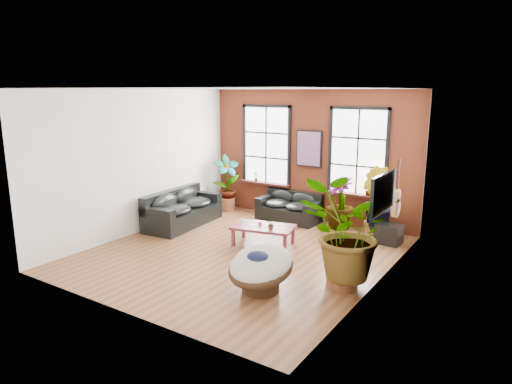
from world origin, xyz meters
TOP-DOWN VIEW (x-y plane):
  - room at (0.00, 0.15)m, footprint 6.04×6.54m
  - sofa_back at (-0.37, 2.85)m, footprint 1.71×0.86m
  - sofa_left at (-2.55, 0.92)m, footprint 1.17×2.38m
  - coffee_table at (0.11, 0.74)m, footprint 1.53×1.08m
  - papasan_chair at (1.39, -1.39)m, footprint 1.22×1.24m
  - poster at (0.00, 3.18)m, footprint 0.74×0.06m
  - tv_wall_unit at (2.93, 0.60)m, footprint 0.13×1.86m
  - media_box at (2.50, 2.39)m, footprint 0.58×0.49m
  - pot_back_left at (-2.46, 2.77)m, footprint 0.55×0.55m
  - pot_back_right at (2.03, 2.73)m, footprint 0.62×0.62m
  - pot_right_wall at (2.54, -0.46)m, footprint 0.69×0.69m
  - pot_mid at (1.18, 2.50)m, footprint 0.62×0.62m
  - floor_plant_back_left at (-2.44, 2.78)m, footprint 0.89×0.95m
  - floor_plant_back_right at (2.05, 2.74)m, footprint 1.08×1.04m
  - floor_plant_right_wall at (2.55, -0.48)m, footprint 2.06×2.00m
  - floor_plant_mid at (1.22, 2.48)m, footprint 0.99×0.99m
  - table_plant at (0.39, 0.62)m, footprint 0.26×0.24m
  - sill_plant_left at (-1.65, 3.13)m, footprint 0.17×0.17m
  - sill_plant_right at (1.70, 3.13)m, footprint 0.19×0.19m

SIDE VIEW (x-z plane):
  - pot_mid at x=1.18m, z-range 0.00..0.36m
  - pot_back_right at x=2.03m, z-range 0.00..0.36m
  - pot_back_left at x=-2.46m, z-range 0.00..0.37m
  - pot_right_wall at x=2.54m, z-range 0.00..0.42m
  - media_box at x=2.50m, z-range 0.00..0.46m
  - sofa_back at x=-0.37m, z-range -0.04..0.74m
  - coffee_table at x=0.11m, z-range 0.13..0.66m
  - sofa_left at x=-2.55m, z-range -0.04..0.87m
  - papasan_chair at x=1.39m, z-range 0.01..0.88m
  - table_plant at x=0.39m, z-range 0.45..0.68m
  - floor_plant_mid at x=1.22m, z-range 0.14..1.41m
  - floor_plant_back_left at x=-2.44m, z-range 0.15..1.64m
  - floor_plant_back_right at x=2.05m, z-range 0.15..1.68m
  - floor_plant_right_wall at x=2.55m, z-range 0.16..1.90m
  - sill_plant_left at x=-1.65m, z-range 0.90..1.17m
  - sill_plant_right at x=1.70m, z-range 0.90..1.17m
  - tv_wall_unit at x=2.93m, z-range 0.94..2.14m
  - room at x=0.00m, z-range -0.02..3.52m
  - poster at x=0.00m, z-range 1.46..2.44m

